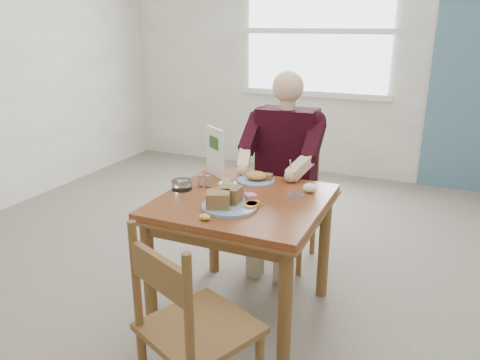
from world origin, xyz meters
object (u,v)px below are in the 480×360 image
at_px(chair_far, 286,197).
at_px(chair_near, 191,330).
at_px(diner, 284,156).
at_px(far_plate, 257,178).
at_px(table, 243,216).
at_px(near_plate, 228,201).

height_order(chair_far, chair_near, same).
height_order(chair_far, diner, diner).
distance_m(chair_far, chair_near, 1.65).
relative_size(chair_far, far_plate, 3.59).
bearing_deg(chair_near, chair_far, 94.48).
bearing_deg(table, chair_near, -81.34).
xyz_separation_m(chair_far, near_plate, (-0.02, -0.96, 0.31)).
distance_m(table, chair_near, 0.87).
relative_size(table, chair_near, 0.97).
bearing_deg(near_plate, diner, 88.71).
bearing_deg(far_plate, chair_near, -81.86).
bearing_deg(chair_far, far_plate, -94.10).
distance_m(near_plate, far_plate, 0.46).
height_order(table, far_plate, far_plate).
bearing_deg(chair_far, diner, -89.99).
xyz_separation_m(table, diner, (0.00, 0.71, 0.17)).
distance_m(chair_near, far_plate, 1.20).
bearing_deg(chair_far, table, -90.00).
bearing_deg(far_plate, chair_far, 85.90).
xyz_separation_m(near_plate, far_plate, (-0.02, 0.46, -0.01)).
bearing_deg(chair_near, table, 98.66).
xyz_separation_m(chair_near, near_plate, (-0.15, 0.69, 0.31)).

